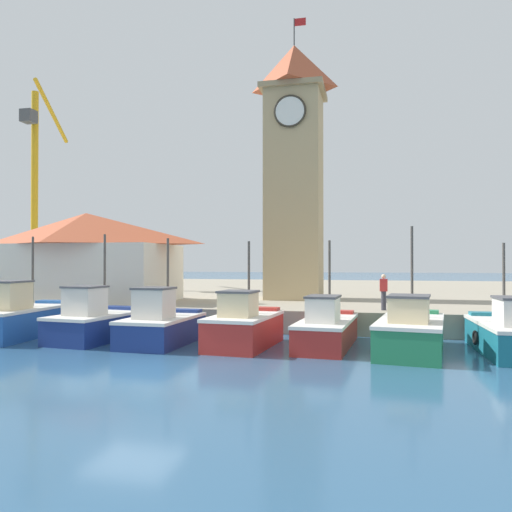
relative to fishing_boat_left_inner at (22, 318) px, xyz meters
The scene contains 13 objects.
ground_plane 9.63m from the fishing_boat_left_inner, 34.32° to the right, with size 300.00×300.00×0.00m, color #2D567A.
quay_wharf 24.63m from the fishing_boat_left_inner, 71.23° to the left, with size 120.00×40.00×1.03m, color #9E937F.
fishing_boat_left_inner is the anchor object (origin of this frame).
fishing_boat_mid_left 3.54m from the fishing_boat_left_inner, ahead, with size 2.60×4.49×4.37m.
fishing_boat_center 6.54m from the fishing_boat_left_inner, ahead, with size 2.29×4.28×4.16m.
fishing_boat_mid_right 9.83m from the fishing_boat_left_inner, ahead, with size 2.36×4.32×4.01m.
fishing_boat_right_inner 12.87m from the fishing_boat_left_inner, ahead, with size 2.19×5.24×4.05m.
fishing_boat_right_outer 15.86m from the fishing_boat_left_inner, ahead, with size 2.87×5.45×4.51m.
fishing_boat_far_right 19.19m from the fishing_boat_left_inner, ahead, with size 2.17×5.13×3.89m.
clock_tower 16.84m from the fishing_boat_left_inner, 46.67° to the left, with size 3.65×3.65×16.69m.
warehouse_left 7.41m from the fishing_boat_left_inner, 99.87° to the left, with size 10.03×5.77×4.94m.
port_crane_near 22.69m from the fishing_boat_left_inner, 125.40° to the left, with size 3.23×9.28×17.50m.
dock_worker_near_tower 15.81m from the fishing_boat_left_inner, 17.30° to the left, with size 0.34×0.22×1.62m.
Camera 1 is at (6.52, -13.10, 3.18)m, focal length 35.00 mm.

